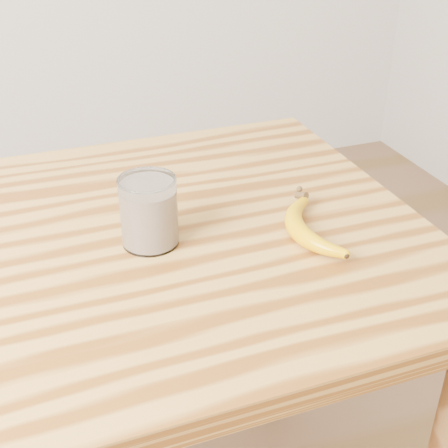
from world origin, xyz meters
name	(u,v)px	position (x,y,z in m)	size (l,w,h in m)	color
table	(71,315)	(0.00, 0.00, 0.77)	(1.20, 0.80, 0.90)	#AE7D36
smoothie_glass	(149,213)	(0.14, -0.03, 0.95)	(0.09, 0.09, 0.11)	white
banana	(297,229)	(0.36, -0.09, 0.92)	(0.09, 0.26, 0.03)	#D79C00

